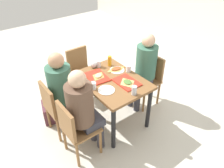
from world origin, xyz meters
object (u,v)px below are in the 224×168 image
tray_red_far (127,82)px  condiment_bottle (110,61)px  paper_plate_center (117,70)px  paper_plate_near_edge (106,90)px  main_table (112,86)px  plastic_cup_c (99,64)px  foil_bundle (94,65)px  chair_far_side (149,77)px  person_in_brown_jacket (83,107)px  tray_red_near (97,77)px  plastic_cup_a (128,69)px  person_far_side (144,66)px  handbag (49,112)px  plastic_cup_b (93,86)px  pizza_slice_a (98,76)px  pizza_slice_b (127,82)px  soda_can (134,90)px  person_in_red (63,87)px  pizza_slice_c (116,69)px  chair_near_left (56,106)px  chair_near_right (75,127)px  chair_left_end (81,69)px

tray_red_far → condiment_bottle: size_ratio=2.25×
paper_plate_center → paper_plate_near_edge: size_ratio=1.00×
main_table → plastic_cup_c: size_ratio=10.21×
tray_red_far → paper_plate_near_edge: (-0.03, -0.32, -0.00)m
condiment_bottle → foil_bundle: 0.25m
chair_far_side → person_in_brown_jacket: bearing=-79.6°
tray_red_near → plastic_cup_a: plastic_cup_a is taller
person_far_side → handbag: bearing=-113.3°
plastic_cup_b → tray_red_far: bearing=70.7°
pizza_slice_a → handbag: 1.02m
pizza_slice_b → plastic_cup_c: plastic_cup_c is taller
chair_far_side → condiment_bottle: 0.73m
foil_bundle → soda_can: bearing=2.5°
person_in_red → pizza_slice_c: (0.08, 0.83, 0.02)m
main_table → handbag: size_ratio=3.19×
paper_plate_center → pizza_slice_b: (0.36, -0.10, 0.02)m
chair_near_left → pizza_slice_a: size_ratio=3.84×
plastic_cup_b → paper_plate_near_edge: bearing=41.8°
main_table → handbag: (-0.61, -0.78, -0.49)m
chair_near_right → plastic_cup_b: bearing=117.5°
plastic_cup_a → condiment_bottle: (-0.31, -0.11, 0.03)m
chair_left_end → plastic_cup_b: bearing=-19.4°
chair_left_end → tray_red_near: chair_left_end is taller
chair_far_side → plastic_cup_a: size_ratio=8.45×
chair_far_side → chair_left_end: 1.18m
person_in_red → plastic_cup_c: person_in_red is taller
paper_plate_near_edge → foil_bundle: size_ratio=2.20×
foil_bundle → chair_far_side: bearing=61.0°
pizza_slice_a → foil_bundle: 0.28m
tray_red_near → soda_can: 0.63m
chair_far_side → pizza_slice_a: 0.94m
chair_near_left → paper_plate_center: chair_near_left is taller
pizza_slice_a → soda_can: soda_can is taller
chair_near_right → chair_left_end: size_ratio=1.00×
person_in_brown_jacket → paper_plate_center: 0.93m
chair_far_side → person_far_side: person_far_side is taller
person_in_red → person_far_side: (0.26, 1.25, 0.00)m
person_in_brown_jacket → pizza_slice_c: size_ratio=5.25×
pizza_slice_c → foil_bundle: foil_bundle is taller
chair_near_right → soda_can: 0.86m
paper_plate_near_edge → chair_near_right: bearing=-79.6°
tray_red_far → paper_plate_near_edge: size_ratio=1.64×
main_table → condiment_bottle: 0.44m
plastic_cup_b → pizza_slice_a: bearing=132.6°
soda_can → tray_red_far: bearing=159.5°
main_table → pizza_slice_c: size_ratio=4.27×
tray_red_near → paper_plate_near_edge: 0.34m
plastic_cup_b → person_in_red: bearing=-133.0°
chair_left_end → foil_bundle: size_ratio=8.45×
handbag → paper_plate_near_edge: bearing=37.0°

